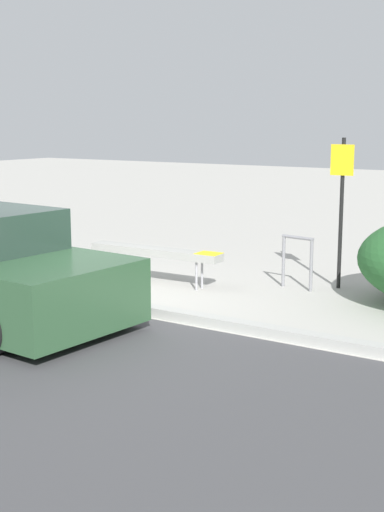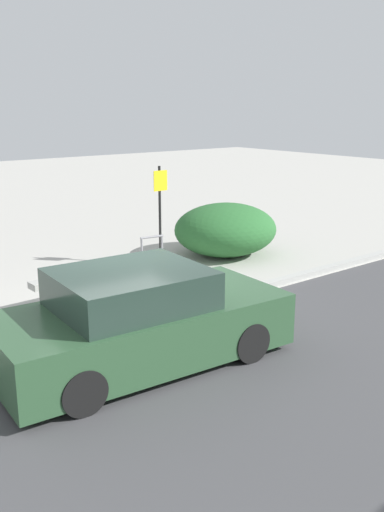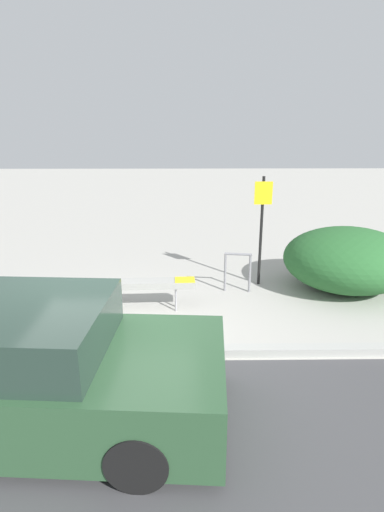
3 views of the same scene
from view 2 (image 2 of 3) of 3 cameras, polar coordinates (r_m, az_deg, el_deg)
ground_plane at (r=9.84m, az=-6.18°, el=-6.91°), size 60.00×60.00×0.00m
curb at (r=9.82m, az=-6.19°, el=-6.55°), size 60.00×0.20×0.13m
bench at (r=11.01m, az=-10.26°, el=-1.89°), size 2.33×0.39×0.58m
bike_rack at (r=12.75m, az=-4.02°, el=0.61°), size 0.55×0.13×0.83m
sign_post at (r=13.17m, az=-3.21°, el=5.01°), size 0.36×0.08×2.30m
shrub_hedge at (r=14.16m, az=3.37°, el=2.67°), size 2.62×2.39×1.29m
parked_car_near at (r=8.23m, az=-5.27°, el=-6.48°), size 4.34×2.13×1.43m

